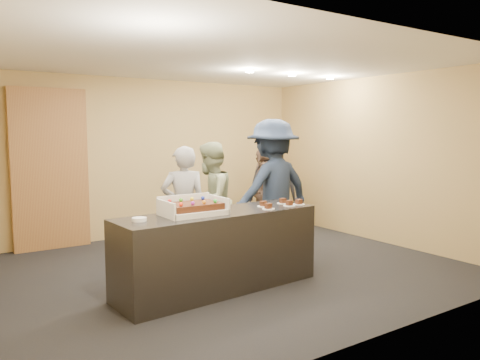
{
  "coord_description": "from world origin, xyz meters",
  "views": [
    {
      "loc": [
        -3.12,
        -5.13,
        1.81
      ],
      "look_at": [
        0.3,
        0.0,
        1.17
      ],
      "focal_mm": 35.0,
      "sensor_mm": 36.0,
      "label": 1
    }
  ],
  "objects_px": {
    "cake_box": "(192,210)",
    "sheet_cake": "(193,206)",
    "person_brown_extra": "(263,192)",
    "serving_counter": "(218,251)",
    "plate_stack": "(139,219)",
    "person_dark_suit": "(273,187)",
    "person_navy_man": "(273,189)",
    "person_server_grey": "(184,208)",
    "storage_cabinet": "(50,169)",
    "person_sage_man": "(210,201)"
  },
  "relations": [
    {
      "from": "cake_box",
      "to": "sheet_cake",
      "type": "xyz_separation_m",
      "value": [
        -0.0,
        -0.02,
        0.05
      ]
    },
    {
      "from": "sheet_cake",
      "to": "person_brown_extra",
      "type": "bearing_deg",
      "value": 38.95
    },
    {
      "from": "serving_counter",
      "to": "person_brown_extra",
      "type": "xyz_separation_m",
      "value": [
        2.05,
        1.91,
        0.31
      ]
    },
    {
      "from": "cake_box",
      "to": "plate_stack",
      "type": "xyz_separation_m",
      "value": [
        -0.63,
        -0.05,
        -0.03
      ]
    },
    {
      "from": "person_dark_suit",
      "to": "person_navy_man",
      "type": "bearing_deg",
      "value": 89.31
    },
    {
      "from": "person_server_grey",
      "to": "person_dark_suit",
      "type": "distance_m",
      "value": 2.37
    },
    {
      "from": "cake_box",
      "to": "sheet_cake",
      "type": "bearing_deg",
      "value": -90.91
    },
    {
      "from": "serving_counter",
      "to": "person_navy_man",
      "type": "xyz_separation_m",
      "value": [
        1.37,
        0.77,
        0.54
      ]
    },
    {
      "from": "cake_box",
      "to": "person_server_grey",
      "type": "distance_m",
      "value": 1.01
    },
    {
      "from": "person_server_grey",
      "to": "person_dark_suit",
      "type": "bearing_deg",
      "value": -136.07
    },
    {
      "from": "person_server_grey",
      "to": "person_brown_extra",
      "type": "distance_m",
      "value": 2.21
    },
    {
      "from": "storage_cabinet",
      "to": "sheet_cake",
      "type": "bearing_deg",
      "value": -74.51
    },
    {
      "from": "plate_stack",
      "to": "person_server_grey",
      "type": "relative_size",
      "value": 0.09
    },
    {
      "from": "storage_cabinet",
      "to": "person_navy_man",
      "type": "distance_m",
      "value": 3.42
    },
    {
      "from": "serving_counter",
      "to": "person_server_grey",
      "type": "bearing_deg",
      "value": 83.37
    },
    {
      "from": "person_brown_extra",
      "to": "cake_box",
      "type": "bearing_deg",
      "value": -16.01
    },
    {
      "from": "storage_cabinet",
      "to": "sheet_cake",
      "type": "height_order",
      "value": "storage_cabinet"
    },
    {
      "from": "plate_stack",
      "to": "sheet_cake",
      "type": "bearing_deg",
      "value": 2.29
    },
    {
      "from": "cake_box",
      "to": "person_brown_extra",
      "type": "bearing_deg",
      "value": 38.59
    },
    {
      "from": "person_navy_man",
      "to": "person_sage_man",
      "type": "bearing_deg",
      "value": -26.96
    },
    {
      "from": "person_navy_man",
      "to": "person_brown_extra",
      "type": "xyz_separation_m",
      "value": [
        0.68,
        1.14,
        -0.23
      ]
    },
    {
      "from": "serving_counter",
      "to": "plate_stack",
      "type": "distance_m",
      "value": 1.06
    },
    {
      "from": "storage_cabinet",
      "to": "person_server_grey",
      "type": "relative_size",
      "value": 1.52
    },
    {
      "from": "cake_box",
      "to": "person_sage_man",
      "type": "bearing_deg",
      "value": 51.93
    },
    {
      "from": "person_server_grey",
      "to": "sheet_cake",
      "type": "bearing_deg",
      "value": 90.08
    },
    {
      "from": "storage_cabinet",
      "to": "person_brown_extra",
      "type": "bearing_deg",
      "value": -19.65
    },
    {
      "from": "person_navy_man",
      "to": "cake_box",
      "type": "bearing_deg",
      "value": 21.67
    },
    {
      "from": "storage_cabinet",
      "to": "person_sage_man",
      "type": "distance_m",
      "value": 2.61
    },
    {
      "from": "serving_counter",
      "to": "person_server_grey",
      "type": "distance_m",
      "value": 1.02
    },
    {
      "from": "serving_counter",
      "to": "person_dark_suit",
      "type": "bearing_deg",
      "value": 36.32
    },
    {
      "from": "person_server_grey",
      "to": "person_sage_man",
      "type": "bearing_deg",
      "value": -138.79
    },
    {
      "from": "serving_counter",
      "to": "person_server_grey",
      "type": "relative_size",
      "value": 1.48
    },
    {
      "from": "storage_cabinet",
      "to": "cake_box",
      "type": "relative_size",
      "value": 3.66
    },
    {
      "from": "serving_counter",
      "to": "person_server_grey",
      "type": "height_order",
      "value": "person_server_grey"
    },
    {
      "from": "storage_cabinet",
      "to": "person_server_grey",
      "type": "distance_m",
      "value": 2.46
    },
    {
      "from": "person_dark_suit",
      "to": "serving_counter",
      "type": "bearing_deg",
      "value": 77.29
    },
    {
      "from": "plate_stack",
      "to": "person_sage_man",
      "type": "bearing_deg",
      "value": 37.74
    },
    {
      "from": "storage_cabinet",
      "to": "person_sage_man",
      "type": "relative_size",
      "value": 1.48
    },
    {
      "from": "person_dark_suit",
      "to": "plate_stack",
      "type": "bearing_deg",
      "value": 68.11
    },
    {
      "from": "person_brown_extra",
      "to": "person_server_grey",
      "type": "bearing_deg",
      "value": -29.04
    },
    {
      "from": "serving_counter",
      "to": "sheet_cake",
      "type": "bearing_deg",
      "value": 176.29
    },
    {
      "from": "plate_stack",
      "to": "person_server_grey",
      "type": "bearing_deg",
      "value": 44.46
    },
    {
      "from": "serving_counter",
      "to": "person_brown_extra",
      "type": "distance_m",
      "value": 2.82
    },
    {
      "from": "storage_cabinet",
      "to": "person_brown_extra",
      "type": "xyz_separation_m",
      "value": [
        3.21,
        -1.15,
        -0.47
      ]
    },
    {
      "from": "serving_counter",
      "to": "storage_cabinet",
      "type": "xyz_separation_m",
      "value": [
        -1.16,
        3.06,
        0.78
      ]
    },
    {
      "from": "cake_box",
      "to": "person_dark_suit",
      "type": "distance_m",
      "value": 3.16
    },
    {
      "from": "person_brown_extra",
      "to": "sheet_cake",
      "type": "bearing_deg",
      "value": -15.65
    },
    {
      "from": "storage_cabinet",
      "to": "person_navy_man",
      "type": "xyz_separation_m",
      "value": [
        2.53,
        -2.29,
        -0.24
      ]
    },
    {
      "from": "storage_cabinet",
      "to": "person_brown_extra",
      "type": "height_order",
      "value": "storage_cabinet"
    },
    {
      "from": "person_server_grey",
      "to": "plate_stack",
      "type": "bearing_deg",
      "value": 65.52
    }
  ]
}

